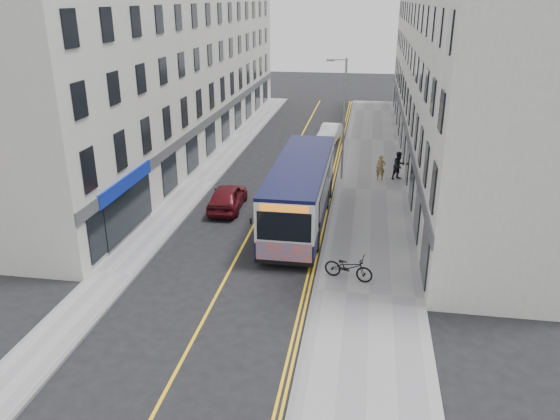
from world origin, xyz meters
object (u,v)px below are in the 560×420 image
(streetlamp, at_px, (343,116))
(bicycle, at_px, (349,267))
(car_white, at_px, (330,133))
(pedestrian_far, at_px, (399,165))
(pedestrian_near, at_px, (381,168))
(city_bus, at_px, (301,190))
(car_maroon, at_px, (228,197))

(streetlamp, distance_m, bicycle, 14.61)
(car_white, bearing_deg, pedestrian_far, -55.08)
(pedestrian_near, bearing_deg, bicycle, -98.84)
(bicycle, bearing_deg, city_bus, 39.52)
(pedestrian_near, bearing_deg, car_white, 108.63)
(pedestrian_far, height_order, car_maroon, pedestrian_far)
(pedestrian_far, bearing_deg, city_bus, -161.58)
(city_bus, relative_size, car_white, 2.76)
(streetlamp, distance_m, pedestrian_near, 4.32)
(city_bus, xyz_separation_m, car_white, (0.21, 18.42, -1.17))
(pedestrian_far, height_order, car_white, pedestrian_far)
(car_maroon, bearing_deg, city_bus, 161.42)
(streetlamp, height_order, pedestrian_far, streetlamp)
(pedestrian_near, relative_size, pedestrian_far, 0.89)
(bicycle, bearing_deg, streetlamp, 19.71)
(streetlamp, relative_size, city_bus, 0.68)
(city_bus, bearing_deg, pedestrian_far, 55.93)
(bicycle, relative_size, car_maroon, 0.49)
(city_bus, distance_m, pedestrian_near, 9.04)
(car_white, bearing_deg, pedestrian_near, -61.29)
(pedestrian_near, xyz_separation_m, car_white, (-4.17, 10.56, -0.25))
(streetlamp, bearing_deg, pedestrian_far, 7.34)
(bicycle, bearing_deg, car_white, 21.20)
(bicycle, relative_size, car_white, 0.50)
(car_white, height_order, car_maroon, car_maroon)
(streetlamp, xyz_separation_m, city_bus, (-1.74, -7.74, -2.50))
(city_bus, xyz_separation_m, pedestrian_near, (4.38, 7.86, -0.92))
(bicycle, xyz_separation_m, car_maroon, (-7.33, 7.66, 0.06))
(city_bus, bearing_deg, pedestrian_near, 60.88)
(pedestrian_near, relative_size, car_maroon, 0.38)
(streetlamp, bearing_deg, car_white, 98.14)
(bicycle, height_order, car_white, car_white)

